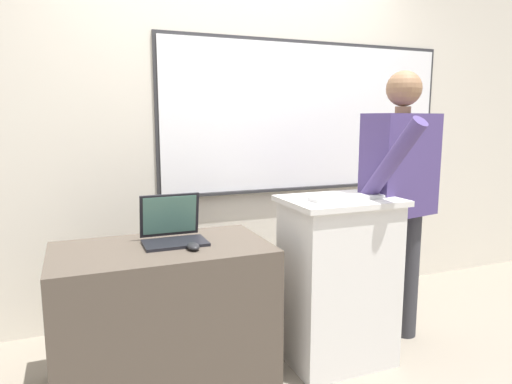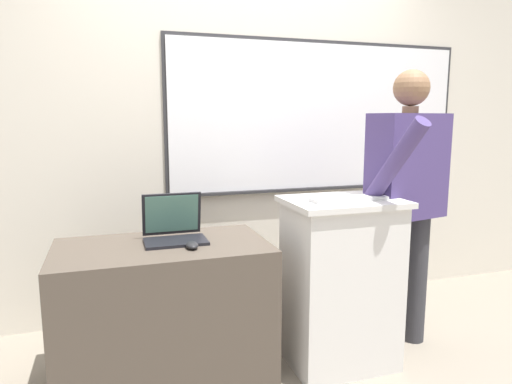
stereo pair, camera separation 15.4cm
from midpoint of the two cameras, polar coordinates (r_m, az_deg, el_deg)
back_wall at (r=3.29m, az=-3.47°, el=8.01°), size 6.40×0.17×2.61m
lectern_podium at (r=2.64m, az=8.51°, el=-10.85°), size 0.62×0.46×0.94m
side_desk at (r=2.50m, az=-13.23°, el=-14.80°), size 1.08×0.61×0.74m
person_presenter at (r=2.81m, az=16.04°, el=0.33°), size 0.63×0.59×1.65m
laptop at (r=2.44m, az=-12.22°, el=-4.47°), size 0.32×0.25×0.25m
wireless_keyboard at (r=2.47m, az=9.51°, el=-0.74°), size 0.42×0.11×0.02m
computer_mouse_by_laptop at (r=2.28m, az=-9.80°, el=-6.74°), size 0.06×0.10×0.03m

